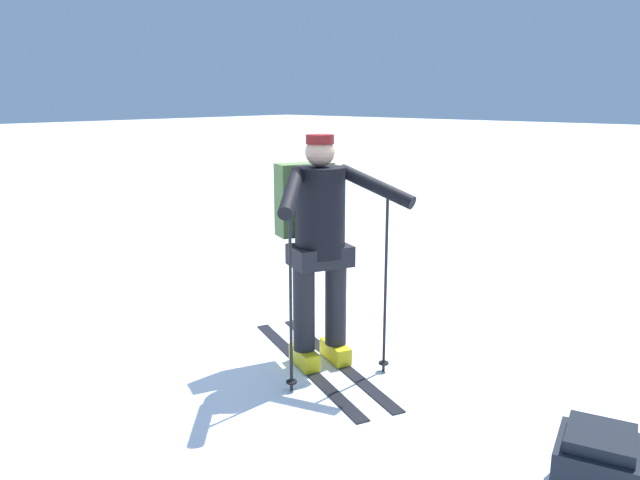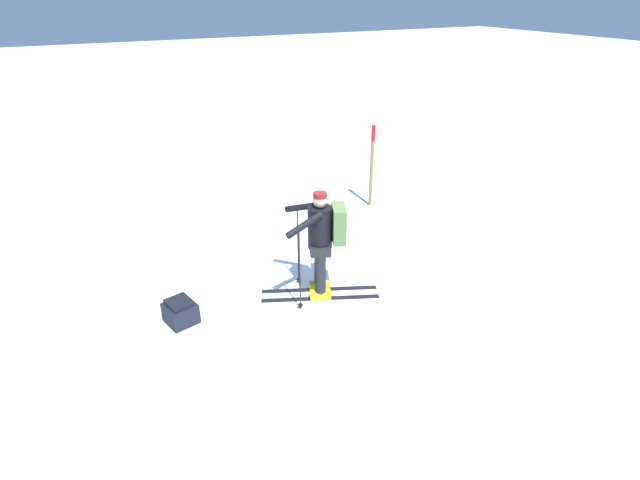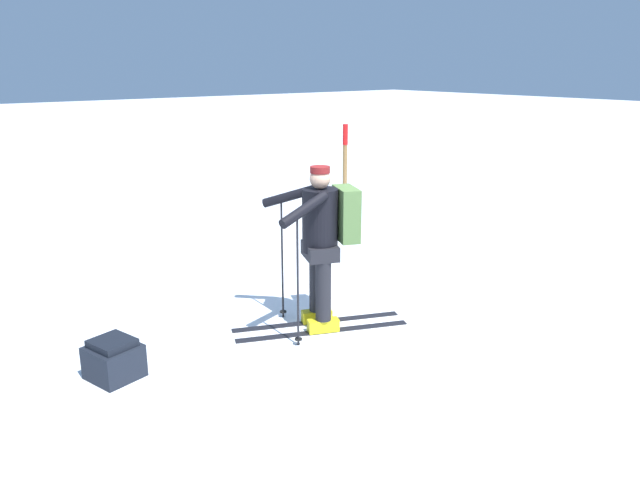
% 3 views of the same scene
% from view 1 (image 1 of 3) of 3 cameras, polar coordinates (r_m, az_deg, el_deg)
% --- Properties ---
extents(ground_plane, '(80.00, 80.00, 0.00)m').
position_cam_1_polar(ground_plane, '(5.06, 0.94, -8.35)').
color(ground_plane, white).
extents(skier, '(1.10, 1.71, 1.60)m').
position_cam_1_polar(skier, '(4.23, -0.21, 0.59)').
color(skier, black).
rests_on(skier, ground_plane).
extents(dropped_backpack, '(0.47, 0.46, 0.34)m').
position_cam_1_polar(dropped_backpack, '(3.35, 24.04, -18.39)').
color(dropped_backpack, black).
rests_on(dropped_backpack, ground_plane).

